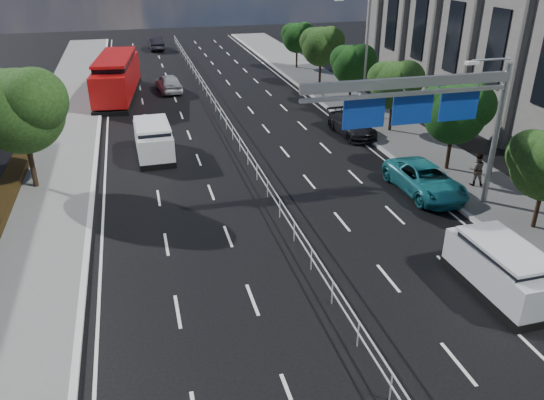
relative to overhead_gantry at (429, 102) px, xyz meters
name	(u,v)px	position (x,y,z in m)	size (l,w,h in m)	color
ground	(378,380)	(-6.74, -10.05, -5.61)	(160.00, 160.00, 0.00)	black
median_fence	(235,136)	(-6.74, 12.45, -5.08)	(0.05, 85.00, 1.02)	silver
overhead_gantry	(429,102)	(0.00, 0.00, 0.00)	(10.24, 0.38, 7.45)	gray
streetlight_far	(363,49)	(3.76, 15.95, -0.40)	(2.78, 2.40, 9.00)	gray
near_tree_back	(21,106)	(-18.68, 7.92, -1.00)	(4.84, 4.51, 6.69)	black
far_tree_d	(456,110)	(4.51, 4.42, -1.92)	(3.85, 3.59, 5.34)	black
far_tree_e	(395,83)	(4.51, 11.93, -2.05)	(3.63, 3.38, 5.13)	black
far_tree_f	(353,63)	(4.50, 19.43, -2.12)	(3.52, 3.28, 5.02)	black
far_tree_g	(322,44)	(4.51, 26.92, -1.85)	(3.96, 3.69, 5.45)	black
far_tree_h	(298,36)	(4.50, 34.43, -2.18)	(3.41, 3.18, 4.91)	black
white_minivan	(153,140)	(-12.12, 11.36, -4.54)	(2.28, 5.04, 2.17)	black
red_bus	(117,76)	(-14.24, 26.93, -3.73)	(4.29, 12.28, 3.59)	black
near_car_silver	(169,83)	(-9.81, 27.78, -4.80)	(1.90, 4.73, 1.61)	#A4A7AB
near_car_dark	(156,43)	(-9.54, 50.15, -4.81)	(1.69, 4.84, 1.59)	black
silver_minivan	(502,269)	(-0.24, -6.91, -4.62)	(2.13, 4.86, 2.01)	black
parked_car_teal	(425,180)	(1.56, 1.95, -4.83)	(2.57, 5.57, 1.55)	#1A6B76
parked_car_dark	(352,125)	(1.56, 12.07, -4.88)	(2.02, 4.97, 1.44)	black
pedestrian_a	(529,179)	(6.66, 0.26, -4.65)	(0.60, 0.39, 1.63)	gray
pedestrian_b	(477,169)	(4.63, 1.91, -4.55)	(0.89, 0.69, 1.83)	gray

